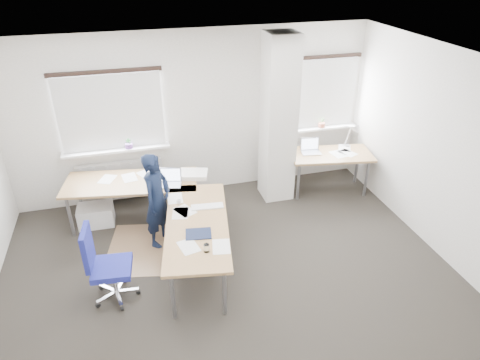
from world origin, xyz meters
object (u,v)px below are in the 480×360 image
object	(u,v)px
task_chair	(111,279)
person	(157,200)
desk_side	(331,156)
desk_main	(165,202)

from	to	relation	value
task_chair	person	size ratio (longest dim) A/B	0.74
task_chair	desk_side	bearing A→B (deg)	31.03
desk_side	person	bearing A→B (deg)	-156.34
desk_main	person	world-z (taller)	person
desk_main	task_chair	distance (m)	1.33
desk_side	task_chair	size ratio (longest dim) A/B	1.42
task_chair	desk_main	bearing A→B (deg)	56.30
person	task_chair	bearing A→B (deg)	-179.13
desk_side	task_chair	xyz separation A→B (m)	(-3.77, -1.74, -0.39)
desk_side	person	distance (m)	3.15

